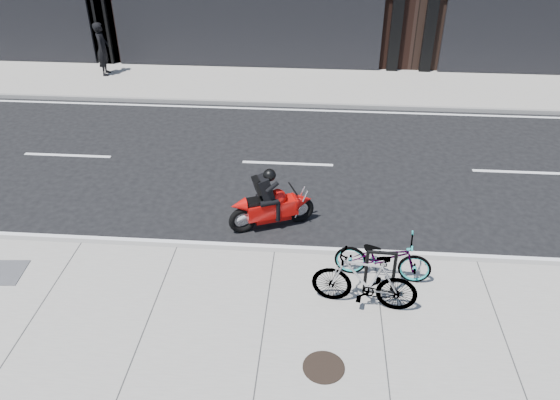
# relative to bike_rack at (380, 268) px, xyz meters

# --- Properties ---
(ground) EXTENTS (120.00, 120.00, 0.00)m
(ground) POSITION_rel_bike_rack_xyz_m (-1.98, 3.03, -0.67)
(ground) COLOR black
(ground) RESTS_ON ground
(sidewalk_near) EXTENTS (60.00, 6.00, 0.13)m
(sidewalk_near) POSITION_rel_bike_rack_xyz_m (-1.98, -1.97, -0.61)
(sidewalk_near) COLOR gray
(sidewalk_near) RESTS_ON ground
(sidewalk_far) EXTENTS (60.00, 3.50, 0.13)m
(sidewalk_far) POSITION_rel_bike_rack_xyz_m (-1.98, 10.78, -0.61)
(sidewalk_far) COLOR gray
(sidewalk_far) RESTS_ON ground
(bike_rack) EXTENTS (0.55, 0.08, 0.93)m
(bike_rack) POSITION_rel_bike_rack_xyz_m (0.00, 0.00, 0.00)
(bike_rack) COLOR black
(bike_rack) RESTS_ON sidewalk_near
(bicycle_front) EXTENTS (1.85, 0.86, 0.94)m
(bicycle_front) POSITION_rel_bike_rack_xyz_m (0.09, 0.43, -0.07)
(bicycle_front) COLOR gray
(bicycle_front) RESTS_ON sidewalk_near
(bicycle_rear) EXTENTS (1.90, 0.80, 1.11)m
(bicycle_rear) POSITION_rel_bike_rack_xyz_m (-0.30, -0.36, 0.01)
(bicycle_rear) COLOR gray
(bicycle_rear) RESTS_ON sidewalk_near
(motorcycle) EXTENTS (1.83, 0.96, 1.44)m
(motorcycle) POSITION_rel_bike_rack_xyz_m (-2.06, 2.15, -0.09)
(motorcycle) COLOR black
(motorcycle) RESTS_ON ground
(pedestrian) EXTENTS (0.56, 0.75, 1.87)m
(pedestrian) POSITION_rel_bike_rack_xyz_m (-9.06, 11.20, 0.39)
(pedestrian) COLOR black
(pedestrian) RESTS_ON sidewalk_far
(manhole_cover) EXTENTS (0.72, 0.72, 0.02)m
(manhole_cover) POSITION_rel_bike_rack_xyz_m (-0.96, -1.84, -0.54)
(manhole_cover) COLOR black
(manhole_cover) RESTS_ON sidewalk_near
(utility_grate) EXTENTS (0.81, 0.81, 0.02)m
(utility_grate) POSITION_rel_bike_rack_xyz_m (-7.09, -0.02, -0.54)
(utility_grate) COLOR #434345
(utility_grate) RESTS_ON sidewalk_near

